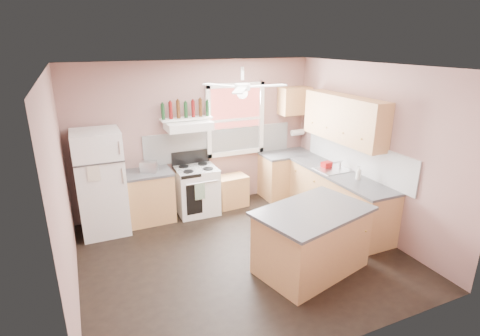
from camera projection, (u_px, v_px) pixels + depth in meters
name	position (u px, v px, depth m)	size (l,w,h in m)	color
floor	(242.00, 254.00, 5.56)	(4.50, 4.50, 0.00)	black
ceiling	(242.00, 67.00, 4.69)	(4.50, 4.50, 0.00)	white
wall_back	(197.00, 136.00, 6.87)	(4.50, 0.05, 2.70)	#8B655E
wall_right	(371.00, 150.00, 6.00)	(0.05, 4.00, 2.70)	#8B655E
wall_left	(60.00, 195.00, 4.25)	(0.05, 4.00, 2.70)	#8B655E
backsplash_back	(221.00, 143.00, 7.07)	(2.90, 0.03, 0.55)	white
backsplash_right	(355.00, 156.00, 6.30)	(0.03, 2.60, 0.55)	white
window_view	(235.00, 120.00, 7.04)	(1.00, 0.02, 1.20)	brown
window_frame	(236.00, 120.00, 7.02)	(1.16, 0.07, 1.36)	white
refrigerator	(101.00, 183.00, 5.98)	(0.72, 0.70, 1.71)	white
base_cabinet_left	(146.00, 198.00, 6.48)	(0.90, 0.60, 0.86)	tan
counter_left	(144.00, 173.00, 6.34)	(0.92, 0.62, 0.04)	#434346
toaster	(149.00, 167.00, 6.31)	(0.28, 0.16, 0.18)	silver
stove	(197.00, 190.00, 6.80)	(0.72, 0.64, 0.86)	white
range_hood	(188.00, 126.00, 6.46)	(0.78, 0.50, 0.14)	white
bottle_shelf	(186.00, 119.00, 6.53)	(0.90, 0.26, 0.03)	white
cart	(232.00, 192.00, 7.11)	(0.57, 0.38, 0.57)	tan
base_cabinet_corner	(286.00, 175.00, 7.57)	(1.00, 0.60, 0.86)	tan
base_cabinet_right	(338.00, 199.00, 6.43)	(0.60, 2.20, 0.86)	tan
counter_corner	(287.00, 154.00, 7.42)	(1.02, 0.62, 0.04)	#434346
counter_right	(340.00, 174.00, 6.28)	(0.62, 2.22, 0.04)	#434346
sink	(333.00, 170.00, 6.45)	(0.55, 0.45, 0.03)	silver
faucet	(340.00, 165.00, 6.49)	(0.03, 0.03, 0.14)	silver
upper_cabinet_right	(344.00, 119.00, 6.22)	(0.33, 1.80, 0.76)	tan
upper_cabinet_corner	(295.00, 101.00, 7.28)	(0.60, 0.33, 0.52)	tan
paper_towel	(297.00, 132.00, 7.56)	(0.12, 0.12, 0.26)	white
island	(311.00, 241.00, 5.08)	(1.42, 0.90, 0.86)	tan
island_top	(313.00, 211.00, 4.93)	(1.50, 0.98, 0.04)	#434346
ceiling_fan_hub	(242.00, 87.00, 4.77)	(0.20, 0.20, 0.08)	white
soap_bottle	(359.00, 173.00, 5.96)	(0.09, 0.09, 0.22)	silver
red_caddy	(327.00, 165.00, 6.55)	(0.18, 0.12, 0.10)	#A10D0E
wine_bottles	(186.00, 109.00, 6.48)	(0.86, 0.06, 0.31)	#143819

